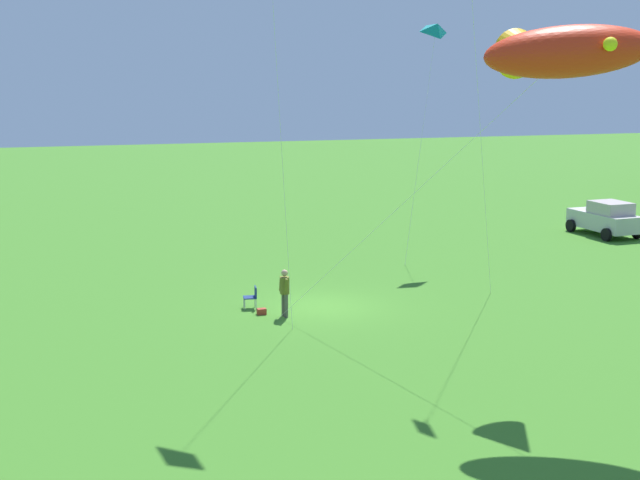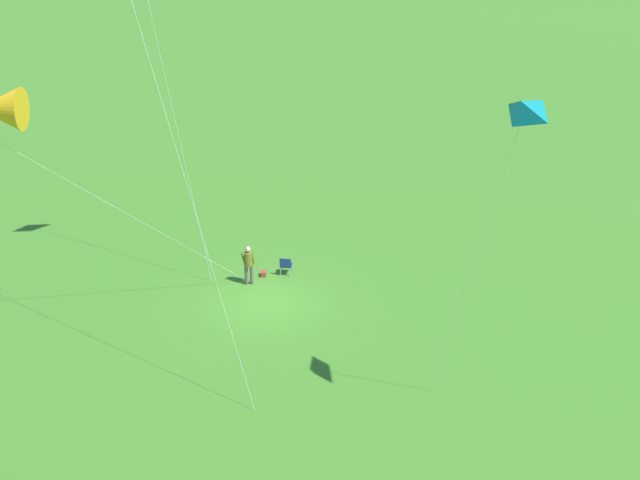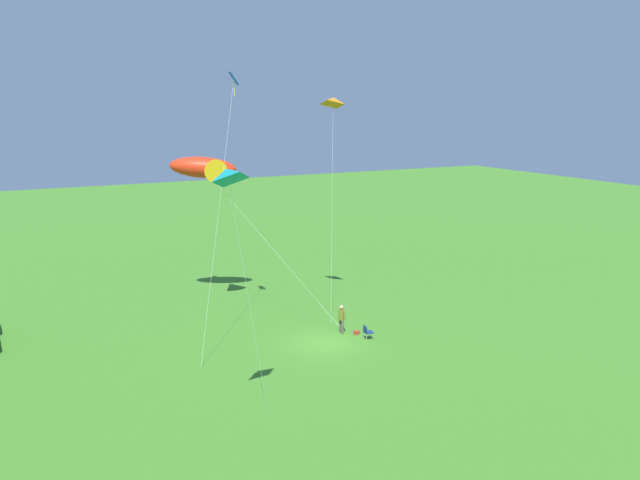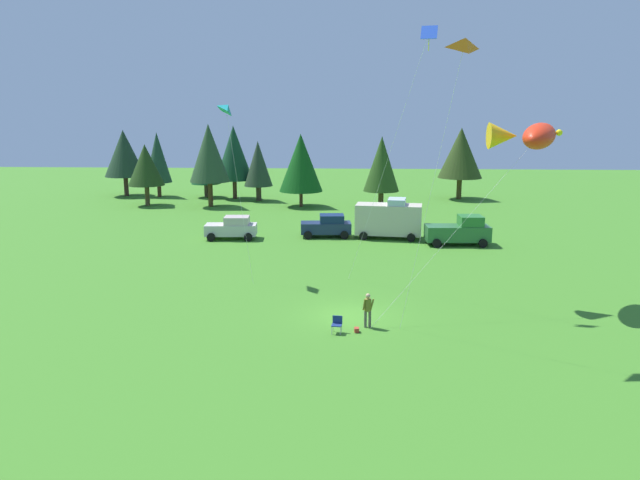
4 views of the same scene
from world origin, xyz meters
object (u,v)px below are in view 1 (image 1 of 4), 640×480
kite_large_fish (558,52)px  kite_delta_teal (438,29)px  person_kite_flyer (285,289)px  car_silver_compact (605,218)px  folding_chair (252,296)px  backpack_on_grass (262,311)px

kite_large_fish → kite_delta_teal: 17.96m
kite_large_fish → kite_delta_teal: bearing=165.7°
person_kite_flyer → car_silver_compact: 23.32m
folding_chair → kite_delta_teal: bearing=-138.9°
folding_chair → kite_large_fish: 14.80m
folding_chair → kite_delta_teal: size_ratio=0.07×
person_kite_flyer → car_silver_compact: car_silver_compact is taller
folding_chair → backpack_on_grass: 1.03m
kite_large_fish → kite_delta_teal: size_ratio=0.98×
folding_chair → kite_delta_teal: kite_delta_teal is taller
car_silver_compact → kite_delta_teal: 14.88m
car_silver_compact → kite_delta_teal: bearing=-82.7°
backpack_on_grass → kite_large_fish: size_ratio=0.03×
car_silver_compact → kite_large_fish: kite_large_fish is taller
backpack_on_grass → car_silver_compact: bearing=115.3°
backpack_on_grass → kite_delta_teal: size_ratio=0.03×
person_kite_flyer → folding_chair: (-1.50, -0.85, -0.53)m
person_kite_flyer → kite_large_fish: kite_large_fish is taller
person_kite_flyer → folding_chair: size_ratio=2.12×
backpack_on_grass → kite_large_fish: 14.34m
person_kite_flyer → kite_large_fish: 13.11m
person_kite_flyer → folding_chair: person_kite_flyer is taller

